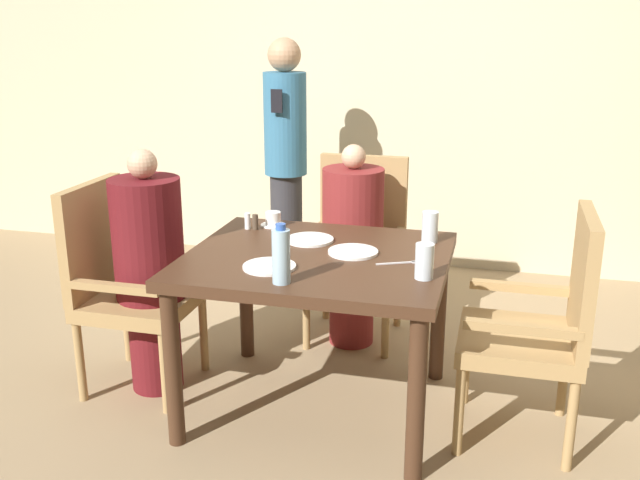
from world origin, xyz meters
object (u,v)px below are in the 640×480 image
chair_right_side (542,321)px  plate_main_left (310,240)px  glass_tall_near (430,227)px  plate_main_right (353,252)px  plate_dessert_center (269,267)px  diner_in_far_chair (352,244)px  teacup_with_saucer (273,220)px  glass_tall_mid (424,261)px  chair_far_side (358,242)px  standing_host (286,157)px  water_bottle (281,256)px  chair_left_side (123,280)px  diner_in_left_chair (150,270)px

chair_right_side → plate_main_left: chair_right_side is taller
chair_right_side → glass_tall_near: 0.64m
plate_main_right → plate_dessert_center: 0.40m
plate_main_left → diner_in_far_chair: bearing=81.4°
teacup_with_saucer → glass_tall_mid: bearing=-35.0°
chair_far_side → plate_dessert_center: chair_far_side is taller
teacup_with_saucer → glass_tall_mid: 0.97m
standing_host → water_bottle: bearing=-73.2°
standing_host → glass_tall_near: bearing=-48.8°
chair_left_side → glass_tall_near: 1.44m
standing_host → teacup_with_saucer: (0.29, -1.13, -0.09)m
chair_far_side → glass_tall_mid: bearing=-65.7°
plate_main_right → glass_tall_mid: (0.33, -0.24, 0.06)m
plate_main_left → glass_tall_near: glass_tall_near is taller
chair_far_side → plate_main_left: 0.73m
chair_right_side → plate_main_right: (-0.80, 0.06, 0.21)m
chair_far_side → standing_host: (-0.61, 0.63, 0.33)m
chair_far_side → diner_in_far_chair: diner_in_far_chair is taller
plate_dessert_center → teacup_with_saucer: teacup_with_saucer is taller
chair_right_side → teacup_with_saucer: size_ratio=8.05×
diner_in_far_chair → water_bottle: 1.13m
standing_host → water_bottle: (0.56, -1.87, -0.01)m
chair_left_side → glass_tall_mid: bearing=-7.3°
plate_main_right → glass_tall_near: (0.30, 0.25, 0.06)m
glass_tall_mid → diner_in_far_chair: bearing=117.6°
plate_main_right → teacup_with_saucer: (-0.47, 0.32, 0.02)m
water_bottle → plate_dessert_center: bearing=123.4°
diner_in_far_chair → standing_host: (-0.61, 0.78, 0.30)m
plate_dessert_center → glass_tall_mid: glass_tall_mid is taller
teacup_with_saucer → water_bottle: size_ratio=0.52×
chair_far_side → water_bottle: size_ratio=4.21×
chair_left_side → plate_main_right: size_ratio=4.56×
diner_in_far_chair → chair_right_side: (0.94, -0.73, -0.03)m
chair_right_side → plate_dessert_center: size_ratio=4.56×
chair_far_side → chair_left_side: bearing=-137.2°
water_bottle → glass_tall_near: bearing=54.1°
chair_left_side → glass_tall_near: bearing=12.4°
chair_right_side → standing_host: standing_host is taller
chair_left_side → chair_far_side: size_ratio=1.00×
teacup_with_saucer → water_bottle: bearing=-69.5°
diner_in_far_chair → diner_in_left_chair: bearing=-137.6°
plate_main_left → glass_tall_mid: bearing=-33.1°
diner_in_left_chair → standing_host: size_ratio=0.72×
chair_right_side → plate_main_right: bearing=176.0°
chair_left_side → glass_tall_near: (1.38, 0.30, 0.27)m
teacup_with_saucer → diner_in_left_chair: bearing=-141.7°
plate_dessert_center → glass_tall_mid: size_ratio=1.54×
diner_in_left_chair → chair_far_side: 1.18m
chair_left_side → chair_far_side: same height
chair_left_side → water_bottle: (0.90, -0.37, 0.31)m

